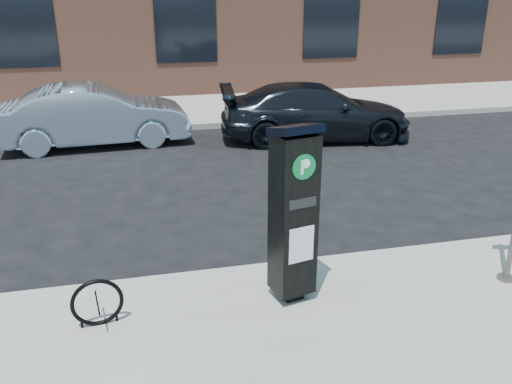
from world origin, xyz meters
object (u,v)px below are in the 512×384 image
object	(u,v)px
car_silver	(95,116)
car_dark	(316,112)
bike_rack	(97,303)
parking_kiosk	(293,212)

from	to	relation	value
car_silver	car_dark	bearing A→B (deg)	-100.44
bike_rack	car_dark	world-z (taller)	car_dark
parking_kiosk	bike_rack	xyz separation A→B (m)	(-2.26, -0.06, -0.84)
parking_kiosk	car_dark	xyz separation A→B (m)	(2.82, 7.27, -0.58)
parking_kiosk	bike_rack	size ratio (longest dim) A/B	3.78
parking_kiosk	car_silver	xyz separation A→B (m)	(-2.57, 7.94, -0.54)
bike_rack	car_dark	xyz separation A→B (m)	(5.08, 7.33, 0.26)
bike_rack	car_silver	xyz separation A→B (m)	(-0.31, 7.99, 0.30)
parking_kiosk	car_dark	world-z (taller)	parking_kiosk
bike_rack	car_silver	world-z (taller)	car_silver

